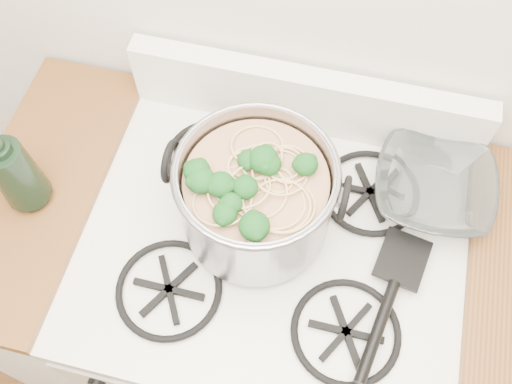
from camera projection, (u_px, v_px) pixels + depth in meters
name	position (u px, v px, depth m)	size (l,w,h in m)	color
gas_range	(269.00, 311.00, 1.55)	(0.76, 0.66, 0.92)	white
counter_left	(93.00, 265.00, 1.59)	(0.25, 0.65, 0.92)	silver
stock_pot	(256.00, 197.00, 1.06)	(0.33, 0.30, 0.20)	gray
spatula	(403.00, 257.00, 1.09)	(0.29, 0.31, 0.02)	black
glass_bowl	(431.00, 191.00, 1.16)	(0.10, 0.10, 0.02)	white
bottle	(11.00, 167.00, 1.06)	(0.09, 0.09, 0.24)	black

